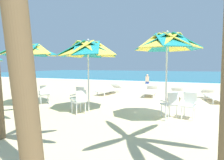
# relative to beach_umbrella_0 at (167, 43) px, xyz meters

# --- Properties ---
(ground_plane) EXTENTS (80.00, 80.00, 0.00)m
(ground_plane) POSITION_rel_beach_umbrella_0_xyz_m (0.46, 2.54, -2.44)
(ground_plane) COLOR beige
(sea) EXTENTS (80.00, 36.00, 0.10)m
(sea) POSITION_rel_beach_umbrella_0_xyz_m (0.46, 32.88, -2.39)
(sea) COLOR teal
(sea) RESTS_ON ground
(surf_foam) EXTENTS (80.00, 0.70, 0.01)m
(surf_foam) POSITION_rel_beach_umbrella_0_xyz_m (0.46, 14.58, -2.44)
(surf_foam) COLOR white
(surf_foam) RESTS_ON ground
(beach_umbrella_0) EXTENTS (2.04, 2.04, 2.82)m
(beach_umbrella_0) POSITION_rel_beach_umbrella_0_xyz_m (0.00, 0.00, 0.00)
(beach_umbrella_0) COLOR silver
(beach_umbrella_0) RESTS_ON ground
(plastic_chair_0) EXTENTS (0.52, 0.54, 0.87)m
(plastic_chair_0) POSITION_rel_beach_umbrella_0_xyz_m (0.69, 0.60, -1.95)
(plastic_chair_0) COLOR white
(plastic_chair_0) RESTS_ON ground
(plastic_chair_1) EXTENTS (0.63, 0.63, 0.87)m
(plastic_chair_1) POSITION_rel_beach_umbrella_0_xyz_m (0.10, 0.51, -1.95)
(plastic_chair_1) COLOR white
(plastic_chair_1) RESTS_ON ground
(beach_umbrella_1) EXTENTS (2.28, 2.28, 2.75)m
(beach_umbrella_1) POSITION_rel_beach_umbrella_0_xyz_m (-2.89, 0.30, -0.10)
(beach_umbrella_1) COLOR silver
(beach_umbrella_1) RESTS_ON ground
(plastic_chair_2) EXTENTS (0.50, 0.53, 0.87)m
(plastic_chair_2) POSITION_rel_beach_umbrella_0_xyz_m (-3.52, 0.58, -1.95)
(plastic_chair_2) COLOR white
(plastic_chair_2) RESTS_ON ground
(plastic_chair_3) EXTENTS (0.62, 0.61, 0.87)m
(plastic_chair_3) POSITION_rel_beach_umbrella_0_xyz_m (-3.00, -0.20, -1.95)
(plastic_chair_3) COLOR white
(plastic_chair_3) RESTS_ON ground
(beach_umbrella_2) EXTENTS (2.39, 2.39, 2.75)m
(beach_umbrella_2) POSITION_rel_beach_umbrella_0_xyz_m (-5.82, 0.34, -0.04)
(beach_umbrella_2) COLOR silver
(beach_umbrella_2) RESTS_ON ground
(plastic_chair_4) EXTENTS (0.63, 0.63, 0.87)m
(plastic_chair_4) POSITION_rel_beach_umbrella_0_xyz_m (-5.39, 0.75, -1.95)
(plastic_chair_4) COLOR white
(plastic_chair_4) RESTS_ON ground
(sun_lounger_0) EXTENTS (1.03, 2.23, 0.62)m
(sun_lounger_0) POSITION_rel_beach_umbrella_0_xyz_m (1.81, 4.43, -2.16)
(sun_lounger_0) COLOR white
(sun_lounger_0) RESTS_ON ground
(sun_lounger_1) EXTENTS (0.66, 2.15, 0.62)m
(sun_lounger_1) POSITION_rel_beach_umbrella_0_xyz_m (0.06, 4.63, -2.16)
(sun_lounger_1) COLOR white
(sun_lounger_1) RESTS_ON ground
(sun_lounger_2) EXTENTS (0.78, 2.19, 0.62)m
(sun_lounger_2) POSITION_rel_beach_umbrella_0_xyz_m (-1.40, 4.98, -2.16)
(sun_lounger_2) COLOR white
(sun_lounger_2) RESTS_ON ground
(sun_lounger_3) EXTENTS (1.04, 2.23, 0.62)m
(sun_lounger_3) POSITION_rel_beach_umbrella_0_xyz_m (-3.87, 4.71, -2.16)
(sun_lounger_3) COLOR white
(sun_lounger_3) RESTS_ON ground
(beachgoer_seated) EXTENTS (0.30, 0.93, 0.92)m
(beachgoer_seated) POSITION_rel_beach_umbrella_0_xyz_m (-2.97, 12.16, -2.15)
(beachgoer_seated) COLOR #2D4CA5
(beachgoer_seated) RESTS_ON ground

